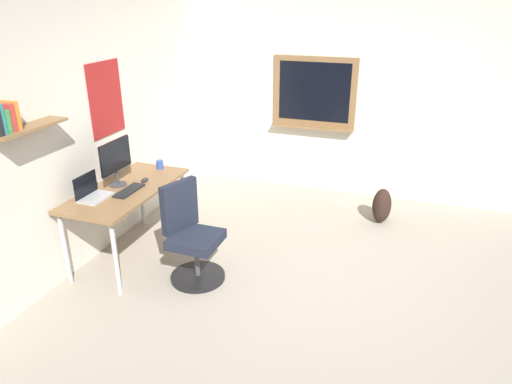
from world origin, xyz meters
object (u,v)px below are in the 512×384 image
at_px(office_chair, 191,239).
at_px(monitor_primary, 116,160).
at_px(desk, 127,195).
at_px(backpack, 382,206).
at_px(coffee_mug, 160,164).
at_px(laptop, 92,192).
at_px(computer_mouse, 145,180).
at_px(keyboard, 129,191).

distance_m(office_chair, monitor_primary, 1.10).
height_order(desk, backpack, desk).
xyz_separation_m(desk, monitor_primary, (0.04, 0.11, 0.35)).
distance_m(monitor_primary, coffee_mug, 0.63).
bearing_deg(laptop, backpack, -51.98).
bearing_deg(office_chair, desk, 78.30).
bearing_deg(backpack, monitor_primary, 123.23).
distance_m(office_chair, computer_mouse, 0.87).
distance_m(keyboard, backpack, 2.92).
relative_size(desk, laptop, 4.53).
bearing_deg(laptop, monitor_primary, -7.82).
height_order(desk, laptop, laptop).
bearing_deg(keyboard, coffee_mug, 4.25).
xyz_separation_m(laptop, coffee_mug, (0.92, -0.19, -0.01)).
distance_m(monitor_primary, computer_mouse, 0.36).
xyz_separation_m(keyboard, backpack, (1.73, -2.28, -0.56)).
height_order(laptop, monitor_primary, monitor_primary).
bearing_deg(laptop, office_chair, -80.63).
bearing_deg(coffee_mug, keyboard, -175.75).
relative_size(desk, monitor_primary, 3.03).
distance_m(desk, computer_mouse, 0.24).
distance_m(desk, office_chair, 0.84).
bearing_deg(monitor_primary, laptop, 172.18).
xyz_separation_m(keyboard, computer_mouse, (0.28, 0.00, 0.01)).
bearing_deg(desk, keyboard, -130.00).
xyz_separation_m(monitor_primary, backpack, (1.62, -2.48, -0.82)).
bearing_deg(coffee_mug, computer_mouse, -172.74).
relative_size(desk, backpack, 3.37).
bearing_deg(backpack, office_chair, 138.88).
relative_size(office_chair, backpack, 2.28).
bearing_deg(desk, backpack, -55.00).
height_order(keyboard, backpack, keyboard).
height_order(laptop, coffee_mug, laptop).
bearing_deg(monitor_primary, office_chair, -102.48).
bearing_deg(backpack, keyboard, 127.11).
bearing_deg(backpack, laptop, 128.02).
xyz_separation_m(computer_mouse, backpack, (1.45, -2.28, -0.57)).
bearing_deg(coffee_mug, laptop, 168.28).
relative_size(computer_mouse, backpack, 0.25).
bearing_deg(backpack, desk, 125.00).
height_order(desk, keyboard, keyboard).
distance_m(keyboard, coffee_mug, 0.68).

